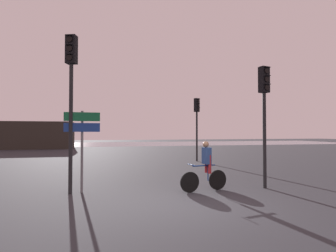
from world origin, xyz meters
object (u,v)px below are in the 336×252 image
Objects in this scene: distant_building at (8,135)px; direction_sign_post at (82,136)px; cyclist at (206,166)px; traffic_light_far_right at (197,117)px; traffic_light_near_left at (71,84)px; traffic_light_near_right at (264,103)px.

distant_building is 5.44× the size of direction_sign_post.
distant_building is 8.37× the size of cyclist.
cyclist is at bearing 169.45° from direction_sign_post.
distant_building is at bearing -74.95° from traffic_light_far_right.
traffic_light_near_left is at bearing 18.69° from traffic_light_far_right.
traffic_light_far_right is (6.86, 7.80, -0.52)m from traffic_light_near_left.
distant_building is 26.96m from direction_sign_post.
distant_building is 2.84× the size of traffic_light_near_left.
distant_building is 26.93m from traffic_light_near_left.
direction_sign_post is 4.09m from cyclist.
traffic_light_far_right is at bearing -27.82° from cyclist.
traffic_light_near_right is (16.63, -25.45, 1.35)m from distant_building.
traffic_light_far_right is 10.20m from direction_sign_post.
traffic_light_near_right reaches higher than cyclist.
direction_sign_post is at bearing 70.34° from cyclist.
traffic_light_far_right is at bearing -131.54° from direction_sign_post.
cyclist is (-2.15, 0.02, -2.10)m from traffic_light_near_right.
traffic_light_far_right reaches higher than direction_sign_post.
traffic_light_near_left is 1.67m from direction_sign_post.
traffic_light_near_right is 8.42m from traffic_light_far_right.
traffic_light_near_left reaches higher than distant_building.
distant_building is 24.16m from traffic_light_far_right.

